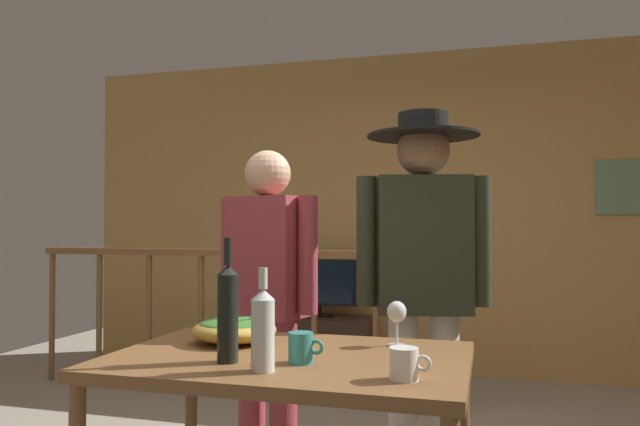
# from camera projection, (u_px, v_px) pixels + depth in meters

# --- Properties ---
(back_wall) EXTENTS (6.07, 0.10, 2.70)m
(back_wall) POSITION_uv_depth(u_px,v_px,m) (416.00, 212.00, 5.12)
(back_wall) COLOR tan
(back_wall) RESTS_ON ground_plane
(framed_picture) EXTENTS (0.43, 0.03, 0.42)m
(framed_picture) POSITION_uv_depth(u_px,v_px,m) (625.00, 187.00, 4.63)
(framed_picture) COLOR gray
(stair_railing) EXTENTS (3.16, 0.10, 1.11)m
(stair_railing) POSITION_uv_depth(u_px,v_px,m) (286.00, 304.00, 4.29)
(stair_railing) COLOR brown
(stair_railing) RESTS_ON ground_plane
(tv_console) EXTENTS (0.90, 0.40, 0.48)m
(tv_console) POSITION_uv_depth(u_px,v_px,m) (320.00, 346.00, 4.96)
(tv_console) COLOR #38281E
(tv_console) RESTS_ON ground_plane
(flat_screen_tv) EXTENTS (0.67, 0.12, 0.47)m
(flat_screen_tv) POSITION_uv_depth(u_px,v_px,m) (318.00, 283.00, 4.94)
(flat_screen_tv) COLOR black
(flat_screen_tv) RESTS_ON tv_console
(serving_table) EXTENTS (1.18, 0.80, 0.80)m
(serving_table) POSITION_uv_depth(u_px,v_px,m) (289.00, 381.00, 2.01)
(serving_table) COLOR brown
(serving_table) RESTS_ON ground_plane
(salad_bowl) EXTENTS (0.31, 0.31, 0.17)m
(salad_bowl) POSITION_uv_depth(u_px,v_px,m) (234.00, 328.00, 2.22)
(salad_bowl) COLOR gold
(salad_bowl) RESTS_ON serving_table
(wine_glass) EXTENTS (0.07, 0.07, 0.16)m
(wine_glass) POSITION_uv_depth(u_px,v_px,m) (397.00, 314.00, 2.16)
(wine_glass) COLOR silver
(wine_glass) RESTS_ON serving_table
(wine_bottle_dark) EXTENTS (0.07, 0.07, 0.39)m
(wine_bottle_dark) POSITION_uv_depth(u_px,v_px,m) (228.00, 311.00, 1.90)
(wine_bottle_dark) COLOR black
(wine_bottle_dark) RESTS_ON serving_table
(wine_bottle_clear) EXTENTS (0.07, 0.07, 0.31)m
(wine_bottle_clear) POSITION_uv_depth(u_px,v_px,m) (263.00, 328.00, 1.78)
(wine_bottle_clear) COLOR silver
(wine_bottle_clear) RESTS_ON serving_table
(mug_teal) EXTENTS (0.11, 0.08, 0.10)m
(mug_teal) POSITION_uv_depth(u_px,v_px,m) (301.00, 348.00, 1.88)
(mug_teal) COLOR teal
(mug_teal) RESTS_ON serving_table
(mug_white) EXTENTS (0.12, 0.08, 0.09)m
(mug_white) POSITION_uv_depth(u_px,v_px,m) (405.00, 364.00, 1.68)
(mug_white) COLOR white
(mug_white) RESTS_ON serving_table
(person_standing_left) EXTENTS (0.52, 0.30, 1.59)m
(person_standing_left) POSITION_uv_depth(u_px,v_px,m) (267.00, 290.00, 2.85)
(person_standing_left) COLOR #9E3842
(person_standing_left) RESTS_ON ground_plane
(person_standing_right) EXTENTS (0.58, 0.50, 1.73)m
(person_standing_right) POSITION_uv_depth(u_px,v_px,m) (424.00, 267.00, 2.65)
(person_standing_right) COLOR beige
(person_standing_right) RESTS_ON ground_plane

